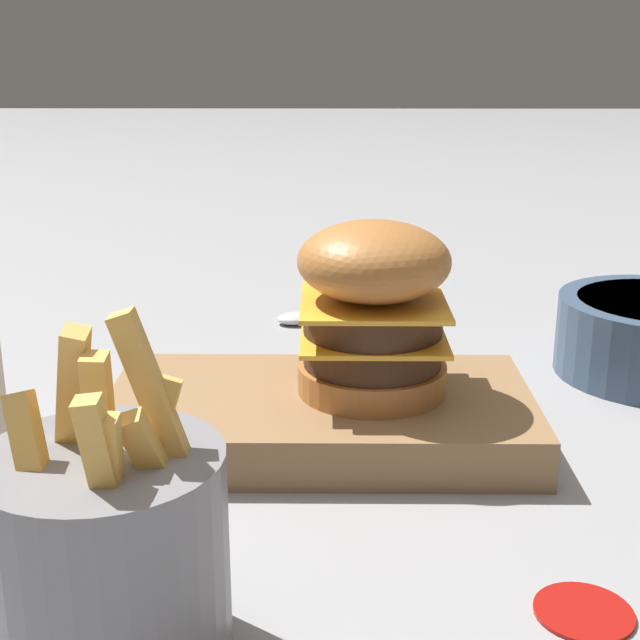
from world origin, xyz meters
TOP-DOWN VIEW (x-y plane):
  - ground_plane at (0.00, 0.00)m, footprint 6.00×6.00m
  - serving_board at (-0.02, -0.01)m, footprint 0.28×0.15m
  - burger at (-0.06, -0.02)m, footprint 0.10×0.10m
  - fries_basket at (0.06, 0.21)m, footprint 0.10×0.10m
  - spoon at (-0.03, -0.27)m, footprint 0.16×0.05m
  - ketchup_puddle at (-0.15, 0.18)m, footprint 0.05×0.05m

SIDE VIEW (x-z plane):
  - ground_plane at x=0.00m, z-range 0.00..0.00m
  - ketchup_puddle at x=-0.15m, z-range 0.00..0.00m
  - spoon at x=-0.03m, z-range 0.00..0.01m
  - serving_board at x=-0.02m, z-range 0.00..0.03m
  - fries_basket at x=0.06m, z-range -0.03..0.13m
  - burger at x=-0.06m, z-range 0.03..0.15m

